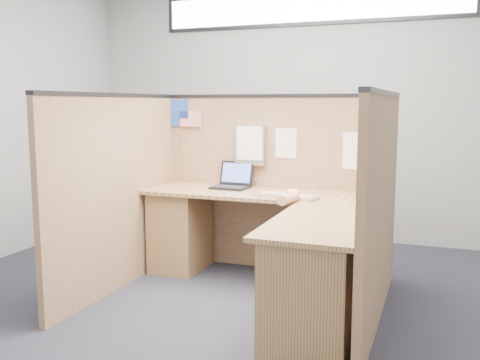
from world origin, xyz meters
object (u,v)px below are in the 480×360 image
at_px(l_desk, 268,246).
at_px(laptop, 233,181).
at_px(keyboard, 288,196).
at_px(mouse, 294,195).

height_order(l_desk, laptop, laptop).
bearing_deg(keyboard, mouse, 18.17).
relative_size(l_desk, mouse, 17.40).
bearing_deg(l_desk, laptop, 132.66).
height_order(laptop, keyboard, laptop).
bearing_deg(mouse, laptop, 152.44).
relative_size(l_desk, laptop, 6.26).
relative_size(l_desk, keyboard, 4.04).
bearing_deg(mouse, l_desk, -123.05).
relative_size(keyboard, mouse, 4.31).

